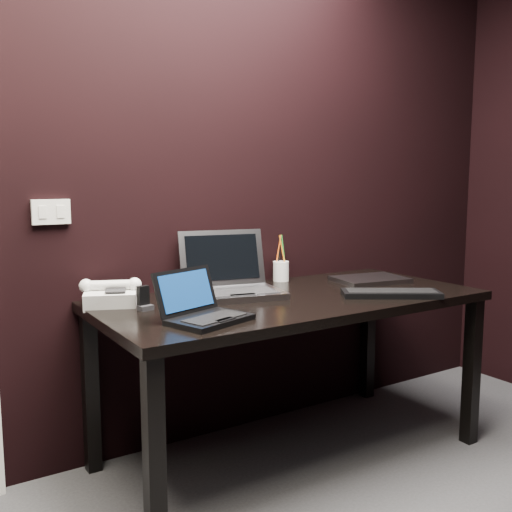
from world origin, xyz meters
TOP-DOWN VIEW (x-y plane):
  - wall_back at (0.00, 1.80)m, footprint 4.00×0.00m
  - wall_switch at (-0.62, 1.79)m, footprint 0.15×0.02m
  - desk at (0.30, 1.40)m, footprint 1.70×0.80m
  - netbook at (-0.23, 1.21)m, footprint 0.35×0.33m
  - silver_laptop at (0.09, 1.56)m, footprint 0.47×0.43m
  - ext_keyboard at (0.67, 1.16)m, footprint 0.43×0.35m
  - closed_laptop at (0.84, 1.48)m, footprint 0.38×0.30m
  - desk_phone at (-0.43, 1.65)m, footprint 0.26×0.25m
  - mobile_phone at (-0.35, 1.49)m, footprint 0.06×0.05m
  - pen_cup at (0.48, 1.74)m, footprint 0.11×0.11m

SIDE VIEW (x-z plane):
  - desk at x=0.30m, z-range 0.29..1.03m
  - closed_laptop at x=0.84m, z-range 0.74..0.76m
  - ext_keyboard at x=0.67m, z-range 0.74..0.77m
  - mobile_phone at x=-0.35m, z-range 0.73..0.82m
  - netbook at x=-0.23m, z-range 0.69..0.87m
  - desk_phone at x=-0.43m, z-range 0.72..0.85m
  - silver_laptop at x=0.09m, z-range 0.65..0.93m
  - pen_cup at x=0.48m, z-range 0.68..0.91m
  - wall_switch at x=-0.62m, z-range 1.07..1.17m
  - wall_back at x=0.00m, z-range -0.70..3.30m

